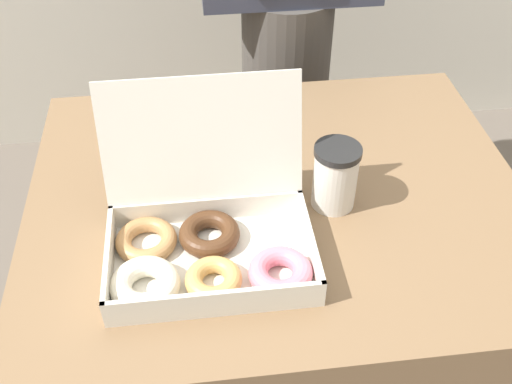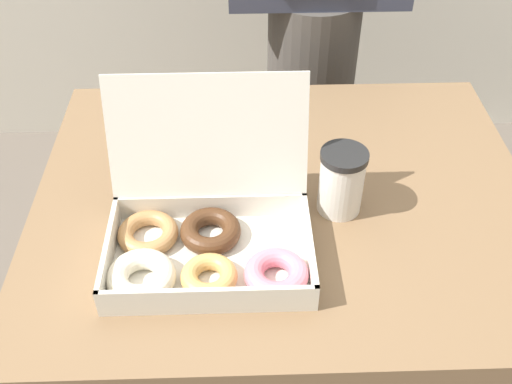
{
  "view_description": "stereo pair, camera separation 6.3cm",
  "coord_description": "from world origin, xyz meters",
  "views": [
    {
      "loc": [
        -0.14,
        -0.84,
        1.51
      ],
      "look_at": [
        -0.06,
        -0.14,
        0.89
      ],
      "focal_mm": 42.0,
      "sensor_mm": 36.0,
      "label": 1
    },
    {
      "loc": [
        -0.08,
        -0.84,
        1.51
      ],
      "look_at": [
        -0.06,
        -0.14,
        0.89
      ],
      "focal_mm": 42.0,
      "sensor_mm": 36.0,
      "label": 2
    }
  ],
  "objects": [
    {
      "name": "coffee_cup",
      "position": [
        0.1,
        -0.04,
        0.82
      ],
      "size": [
        0.08,
        0.08,
        0.13
      ],
      "color": "silver",
      "rests_on": "table"
    },
    {
      "name": "table",
      "position": [
        0.0,
        0.0,
        0.38
      ],
      "size": [
        0.94,
        0.77,
        0.76
      ],
      "color": "brown",
      "rests_on": "ground_plane"
    },
    {
      "name": "donut_box",
      "position": [
        -0.15,
        -0.15,
        0.8
      ],
      "size": [
        0.36,
        0.3,
        0.26
      ],
      "color": "silver",
      "rests_on": "table"
    }
  ]
}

